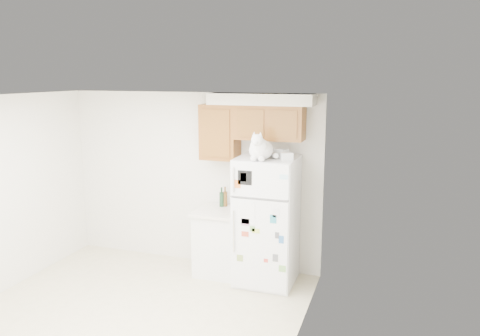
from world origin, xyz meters
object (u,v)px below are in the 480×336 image
at_px(refrigerator, 267,221).
at_px(bottle_green, 222,197).
at_px(storage_box_front, 287,156).
at_px(base_counter, 220,241).
at_px(bottle_amber, 225,197).
at_px(storage_box_back, 281,153).
at_px(cat, 260,149).

xyz_separation_m(refrigerator, bottle_green, (-0.72, 0.23, 0.21)).
bearing_deg(storage_box_front, bottle_green, 138.15).
bearing_deg(base_counter, storage_box_front, -9.10).
height_order(base_counter, storage_box_front, storage_box_front).
xyz_separation_m(storage_box_front, bottle_amber, (-0.95, 0.34, -0.68)).
bearing_deg(refrigerator, storage_box_front, -16.53).
distance_m(refrigerator, storage_box_front, 0.94).
height_order(base_counter, bottle_amber, bottle_amber).
xyz_separation_m(storage_box_back, bottle_green, (-0.86, 0.12, -0.69)).
relative_size(base_counter, bottle_amber, 3.28).
distance_m(storage_box_back, storage_box_front, 0.22).
bearing_deg(bottle_green, refrigerator, -17.86).
distance_m(cat, bottle_amber, 1.11).
height_order(storage_box_back, bottle_amber, storage_box_back).
bearing_deg(bottle_green, storage_box_front, -17.50).
distance_m(refrigerator, base_counter, 0.79).
height_order(cat, storage_box_front, cat).
relative_size(base_counter, bottle_green, 3.33).
xyz_separation_m(base_counter, bottle_amber, (0.01, 0.19, 0.60)).
distance_m(refrigerator, bottle_amber, 0.75).
height_order(cat, bottle_green, cat).
bearing_deg(cat, bottle_amber, 144.46).
bearing_deg(storage_box_front, base_counter, 146.55).
xyz_separation_m(refrigerator, storage_box_back, (0.15, 0.11, 0.90)).
distance_m(bottle_green, bottle_amber, 0.05).
bearing_deg(storage_box_back, bottle_green, -163.92).
xyz_separation_m(cat, storage_box_back, (0.18, 0.30, -0.09)).
bearing_deg(refrigerator, bottle_amber, 158.92).
relative_size(storage_box_back, bottle_green, 0.65).
relative_size(base_counter, cat, 1.74).
xyz_separation_m(refrigerator, bottle_amber, (-0.68, 0.26, 0.21)).
relative_size(cat, storage_box_front, 3.52).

